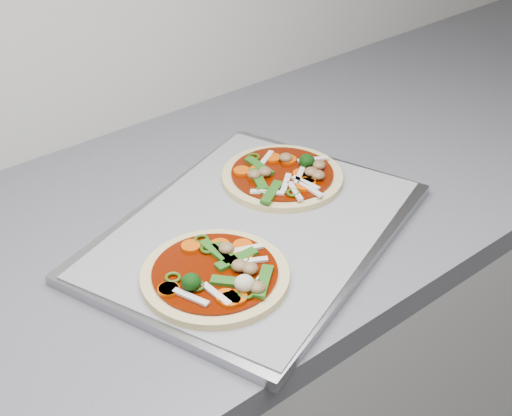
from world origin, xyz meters
TOP-DOWN VIEW (x-y plane):
  - countertop at (0.00, 1.30)m, footprint 3.60×0.60m
  - baking_tray at (0.27, 1.22)m, footprint 0.53×0.46m
  - parchment at (0.27, 1.22)m, footprint 0.51×0.44m
  - pizza_left at (0.17, 1.16)m, footprint 0.20×0.20m
  - pizza_right at (0.38, 1.28)m, footprint 0.20×0.20m

SIDE VIEW (x-z plane):
  - countertop at x=0.00m, z-range 0.86..0.90m
  - baking_tray at x=0.27m, z-range 0.90..0.91m
  - parchment at x=0.27m, z-range 0.91..0.92m
  - pizza_right at x=0.38m, z-range 0.91..0.94m
  - pizza_left at x=0.17m, z-range 0.91..0.94m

